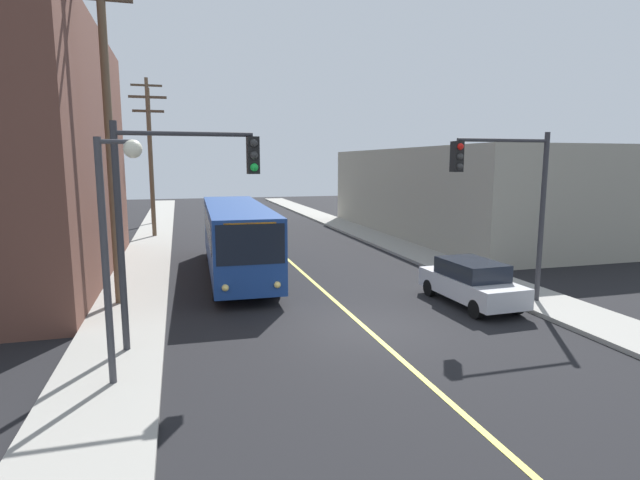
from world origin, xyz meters
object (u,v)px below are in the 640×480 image
Objects in this scene: parked_car_silver at (471,282)px; utility_pole_mid at (151,156)px; city_bus at (236,235)px; traffic_signal_left_corner at (180,193)px; utility_pole_near at (108,119)px; traffic_signal_right_corner at (507,186)px; street_lamp_left at (114,226)px; fire_hydrant at (487,272)px; utility_pole_far at (149,145)px.

utility_pole_mid is at bearing 120.22° from parked_car_silver.
traffic_signal_left_corner is at bearing -105.03° from city_bus.
parked_car_silver is at bearing -14.62° from utility_pole_near.
parked_car_silver is 0.74× the size of traffic_signal_left_corner.
street_lamp_left is at bearing -165.34° from traffic_signal_right_corner.
utility_pole_near is 15.70m from fire_hydrant.
street_lamp_left is at bearing -109.06° from city_bus.
street_lamp_left is at bearing -161.44° from parked_car_silver.
city_bus reaches higher than fire_hydrant.
street_lamp_left reaches higher than parked_car_silver.
traffic_signal_left_corner is at bearing -65.77° from utility_pole_near.
traffic_signal_left_corner is 7.14× the size of fire_hydrant.
utility_pole_near reaches higher than street_lamp_left.
city_bus is 11.10m from fire_hydrant.
utility_pole_far reaches higher than traffic_signal_left_corner.
parked_car_silver is 0.45× the size of utility_pole_mid.
utility_pole_near is (-12.24, 3.19, 5.73)m from parked_car_silver.
utility_pole_far is 1.94× the size of traffic_signal_right_corner.
traffic_signal_left_corner is (1.74, -21.94, -1.25)m from utility_pole_mid.
street_lamp_left is 6.55× the size of fire_hydrant.
utility_pole_near reaches higher than city_bus.
utility_pole_near reaches higher than utility_pole_far.
city_bus is at bearing -72.14° from utility_pole_mid.
street_lamp_left is at bearing -124.14° from traffic_signal_left_corner.
utility_pole_mid is 22.05m from traffic_signal_left_corner.
traffic_signal_right_corner is at bearing 5.87° from traffic_signal_left_corner.
traffic_signal_left_corner is 10.88m from traffic_signal_right_corner.
traffic_signal_left_corner is (2.16, -29.59, -2.18)m from utility_pole_far.
parked_car_silver is 0.38× the size of utility_pole_near.
city_bus is 2.04× the size of traffic_signal_left_corner.
city_bus is at bearing 70.94° from street_lamp_left.
fire_hydrant is (2.24, 2.28, -0.26)m from parked_car_silver.
utility_pole_mid is at bearing 107.86° from city_bus.
traffic_signal_left_corner is (-10.02, -1.75, 3.46)m from parked_car_silver.
parked_car_silver is at bearing -66.37° from utility_pole_far.
utility_pole_mid is (-4.16, 12.93, 3.73)m from city_bus.
city_bus is at bearing 136.28° from parked_car_silver.
traffic_signal_right_corner reaches higher than parked_car_silver.
utility_pole_near reaches higher than utility_pole_mid.
utility_pole_far is 29.93m from fire_hydrant.
utility_pole_near reaches higher than fire_hydrant.
utility_pole_far is at bearing 89.85° from utility_pole_near.
utility_pole_far is at bearing 94.18° from traffic_signal_left_corner.
utility_pole_near is 1.96× the size of traffic_signal_left_corner.
fire_hydrant is (14.42, -25.56, -5.90)m from utility_pole_far.
utility_pole_far is at bearing 93.12° from utility_pole_mid.
street_lamp_left is at bearing -155.88° from fire_hydrant.
utility_pole_mid is 24.36m from traffic_signal_right_corner.
traffic_signal_right_corner is 7.14× the size of fire_hydrant.
traffic_signal_left_corner is at bearing -85.82° from utility_pole_far.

